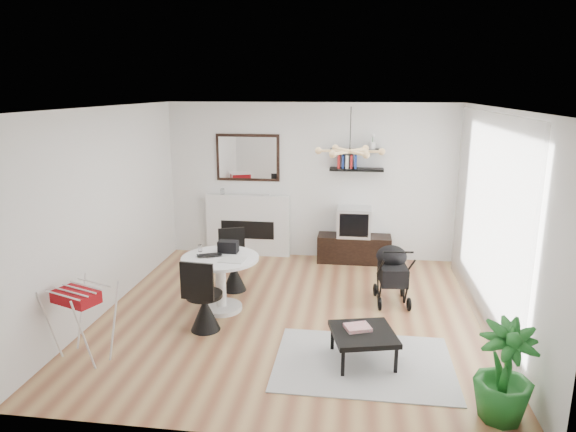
# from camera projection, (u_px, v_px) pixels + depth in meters

# --- Properties ---
(floor) EXTENTS (5.00, 5.00, 0.00)m
(floor) POSITION_uv_depth(u_px,v_px,m) (292.00, 314.00, 6.83)
(floor) COLOR brown
(floor) RESTS_ON ground
(ceiling) EXTENTS (5.00, 5.00, 0.00)m
(ceiling) POSITION_uv_depth(u_px,v_px,m) (292.00, 108.00, 6.18)
(ceiling) COLOR white
(ceiling) RESTS_ON wall_back
(wall_back) EXTENTS (5.00, 0.00, 5.00)m
(wall_back) POSITION_uv_depth(u_px,v_px,m) (310.00, 182.00, 8.91)
(wall_back) COLOR white
(wall_back) RESTS_ON floor
(wall_left) EXTENTS (0.00, 5.00, 5.00)m
(wall_left) POSITION_uv_depth(u_px,v_px,m) (106.00, 210.00, 6.83)
(wall_left) COLOR white
(wall_left) RESTS_ON floor
(wall_right) EXTENTS (0.00, 5.00, 5.00)m
(wall_right) POSITION_uv_depth(u_px,v_px,m) (498.00, 223.00, 6.18)
(wall_right) COLOR white
(wall_right) RESTS_ON floor
(sheer_curtain) EXTENTS (0.04, 3.60, 2.60)m
(sheer_curtain) POSITION_uv_depth(u_px,v_px,m) (485.00, 219.00, 6.38)
(sheer_curtain) COLOR white
(sheer_curtain) RESTS_ON wall_right
(fireplace) EXTENTS (1.50, 0.17, 2.16)m
(fireplace) POSITION_uv_depth(u_px,v_px,m) (248.00, 218.00, 9.14)
(fireplace) COLOR white
(fireplace) RESTS_ON floor
(shelf_lower) EXTENTS (0.90, 0.25, 0.04)m
(shelf_lower) POSITION_uv_depth(u_px,v_px,m) (357.00, 169.00, 8.62)
(shelf_lower) COLOR black
(shelf_lower) RESTS_ON wall_back
(shelf_upper) EXTENTS (0.90, 0.25, 0.04)m
(shelf_upper) POSITION_uv_depth(u_px,v_px,m) (357.00, 150.00, 8.54)
(shelf_upper) COLOR black
(shelf_upper) RESTS_ON wall_back
(pendant_lamp) EXTENTS (0.90, 0.90, 0.10)m
(pendant_lamp) POSITION_uv_depth(u_px,v_px,m) (350.00, 151.00, 6.51)
(pendant_lamp) COLOR #DEB374
(pendant_lamp) RESTS_ON ceiling
(tv_console) EXTENTS (1.25, 0.44, 0.47)m
(tv_console) POSITION_uv_depth(u_px,v_px,m) (354.00, 249.00, 8.86)
(tv_console) COLOR black
(tv_console) RESTS_ON floor
(crt_tv) EXTENTS (0.56, 0.49, 0.49)m
(crt_tv) POSITION_uv_depth(u_px,v_px,m) (354.00, 222.00, 8.74)
(crt_tv) COLOR silver
(crt_tv) RESTS_ON tv_console
(dining_table) EXTENTS (1.03, 1.03, 0.75)m
(dining_table) POSITION_uv_depth(u_px,v_px,m) (221.00, 275.00, 6.86)
(dining_table) COLOR white
(dining_table) RESTS_ON floor
(laptop) EXTENTS (0.38, 0.32, 0.03)m
(laptop) POSITION_uv_depth(u_px,v_px,m) (210.00, 256.00, 6.77)
(laptop) COLOR black
(laptop) RESTS_ON dining_table
(black_bag) EXTENTS (0.27, 0.17, 0.16)m
(black_bag) POSITION_uv_depth(u_px,v_px,m) (228.00, 247.00, 6.97)
(black_bag) COLOR black
(black_bag) RESTS_ON dining_table
(newspaper) EXTENTS (0.34, 0.29, 0.01)m
(newspaper) POSITION_uv_depth(u_px,v_px,m) (232.00, 260.00, 6.67)
(newspaper) COLOR white
(newspaper) RESTS_ON dining_table
(drinking_glass) EXTENTS (0.06, 0.06, 0.10)m
(drinking_glass) POSITION_uv_depth(u_px,v_px,m) (200.00, 248.00, 7.01)
(drinking_glass) COLOR white
(drinking_glass) RESTS_ON dining_table
(chair_far) EXTENTS (0.48, 0.49, 0.91)m
(chair_far) POSITION_uv_depth(u_px,v_px,m) (234.00, 271.00, 7.61)
(chair_far) COLOR black
(chair_far) RESTS_ON floor
(chair_near) EXTENTS (0.45, 0.47, 0.95)m
(chair_near) POSITION_uv_depth(u_px,v_px,m) (204.00, 308.00, 6.31)
(chair_near) COLOR black
(chair_near) RESTS_ON floor
(drying_rack) EXTENTS (0.72, 0.69, 0.85)m
(drying_rack) POSITION_uv_depth(u_px,v_px,m) (82.00, 321.00, 5.62)
(drying_rack) COLOR white
(drying_rack) RESTS_ON floor
(stroller) EXTENTS (0.50, 0.75, 0.88)m
(stroller) POSITION_uv_depth(u_px,v_px,m) (392.00, 276.00, 7.17)
(stroller) COLOR black
(stroller) RESTS_ON floor
(rug) EXTENTS (1.93, 1.39, 0.01)m
(rug) POSITION_uv_depth(u_px,v_px,m) (363.00, 363.00, 5.61)
(rug) COLOR #A4A4A4
(rug) RESTS_ON floor
(coffee_table) EXTENTS (0.80, 0.80, 0.34)m
(coffee_table) POSITION_uv_depth(u_px,v_px,m) (363.00, 335.00, 5.59)
(coffee_table) COLOR black
(coffee_table) RESTS_ON rug
(magazines) EXTENTS (0.33, 0.29, 0.04)m
(magazines) POSITION_uv_depth(u_px,v_px,m) (358.00, 327.00, 5.64)
(magazines) COLOR #B82E39
(magazines) RESTS_ON coffee_table
(potted_plant) EXTENTS (0.52, 0.52, 0.93)m
(potted_plant) POSITION_uv_depth(u_px,v_px,m) (504.00, 372.00, 4.57)
(potted_plant) COLOR #1C6321
(potted_plant) RESTS_ON floor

